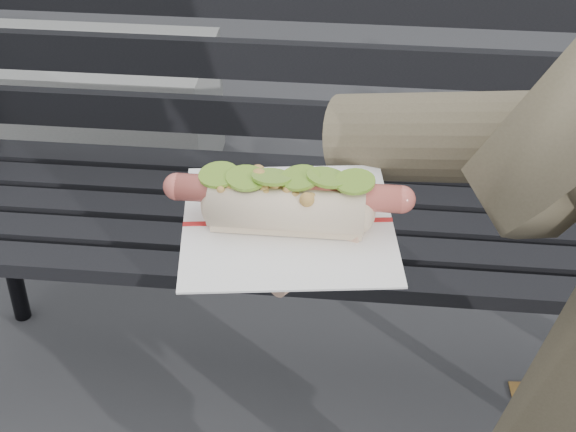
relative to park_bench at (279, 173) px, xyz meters
name	(u,v)px	position (x,y,z in m)	size (l,w,h in m)	color
park_bench	(279,173)	(0.00, 0.00, 0.00)	(1.50, 0.44, 0.88)	black
concrete_block	(14,108)	(-0.89, 0.78, -0.32)	(1.20, 0.40, 0.40)	slate
held_hotdog	(514,158)	(0.31, -0.75, 0.51)	(0.64, 0.31, 0.20)	brown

